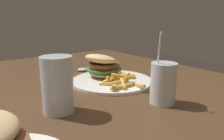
% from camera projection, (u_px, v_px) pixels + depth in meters
% --- Properties ---
extents(dining_table, '(1.53, 1.15, 0.70)m').
position_uv_depth(dining_table, '(98.00, 123.00, 0.68)').
color(dining_table, '#4C331E').
rests_on(dining_table, ground_plane).
extents(meal_plate_near, '(0.30, 0.29, 0.11)m').
position_uv_depth(meal_plate_near, '(107.00, 72.00, 0.81)').
color(meal_plate_near, white).
rests_on(meal_plate_near, dining_table).
extents(beer_glass, '(0.08, 0.08, 0.14)m').
position_uv_depth(beer_glass, '(58.00, 86.00, 0.54)').
color(beer_glass, silver).
rests_on(beer_glass, dining_table).
extents(juice_glass, '(0.07, 0.07, 0.20)m').
position_uv_depth(juice_glass, '(163.00, 85.00, 0.60)').
color(juice_glass, silver).
rests_on(juice_glass, dining_table).
extents(spoon, '(0.07, 0.15, 0.01)m').
position_uv_depth(spoon, '(85.00, 69.00, 0.96)').
color(spoon, silver).
rests_on(spoon, dining_table).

